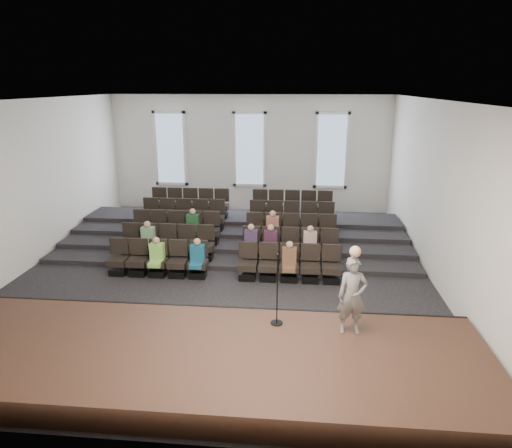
% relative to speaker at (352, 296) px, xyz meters
% --- Properties ---
extents(ground, '(14.00, 14.00, 0.00)m').
position_rel_speaker_xyz_m(ground, '(-3.26, 4.17, -1.31)').
color(ground, black).
rests_on(ground, ground).
extents(ceiling, '(12.00, 14.00, 0.02)m').
position_rel_speaker_xyz_m(ceiling, '(-3.26, 4.17, 3.70)').
color(ceiling, white).
rests_on(ceiling, ground).
extents(wall_back, '(12.00, 0.04, 5.00)m').
position_rel_speaker_xyz_m(wall_back, '(-3.26, 11.19, 1.19)').
color(wall_back, silver).
rests_on(wall_back, ground).
extents(wall_front, '(12.00, 0.04, 5.00)m').
position_rel_speaker_xyz_m(wall_front, '(-3.26, -2.85, 1.19)').
color(wall_front, silver).
rests_on(wall_front, ground).
extents(wall_left, '(0.04, 14.00, 5.00)m').
position_rel_speaker_xyz_m(wall_left, '(-9.28, 4.17, 1.19)').
color(wall_left, silver).
rests_on(wall_left, ground).
extents(wall_right, '(0.04, 14.00, 5.00)m').
position_rel_speaker_xyz_m(wall_right, '(2.76, 4.17, 1.19)').
color(wall_right, silver).
rests_on(wall_right, ground).
extents(stage, '(11.80, 3.60, 0.50)m').
position_rel_speaker_xyz_m(stage, '(-3.26, -0.93, -1.06)').
color(stage, '#3E251A').
rests_on(stage, ground).
extents(stage_lip, '(11.80, 0.06, 0.52)m').
position_rel_speaker_xyz_m(stage_lip, '(-3.26, 0.84, -1.06)').
color(stage_lip, black).
rests_on(stage_lip, ground).
extents(risers, '(11.80, 4.80, 0.60)m').
position_rel_speaker_xyz_m(risers, '(-3.26, 7.34, -1.12)').
color(risers, black).
rests_on(risers, ground).
extents(seating_rows, '(6.80, 4.70, 1.67)m').
position_rel_speaker_xyz_m(seating_rows, '(-3.26, 5.71, -0.63)').
color(seating_rows, black).
rests_on(seating_rows, ground).
extents(windows, '(8.44, 0.10, 3.24)m').
position_rel_speaker_xyz_m(windows, '(-3.26, 11.12, 1.39)').
color(windows, white).
rests_on(windows, wall_back).
extents(audience, '(5.45, 2.64, 1.10)m').
position_rel_speaker_xyz_m(audience, '(-3.12, 4.50, -0.50)').
color(audience, '#8AD756').
rests_on(audience, seating_rows).
extents(speaker, '(0.62, 0.43, 1.63)m').
position_rel_speaker_xyz_m(speaker, '(0.00, 0.00, 0.00)').
color(speaker, slate).
rests_on(speaker, stage).
extents(mic_stand, '(0.27, 0.27, 1.60)m').
position_rel_speaker_xyz_m(mic_stand, '(-1.53, 0.20, -0.34)').
color(mic_stand, black).
rests_on(mic_stand, stage).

